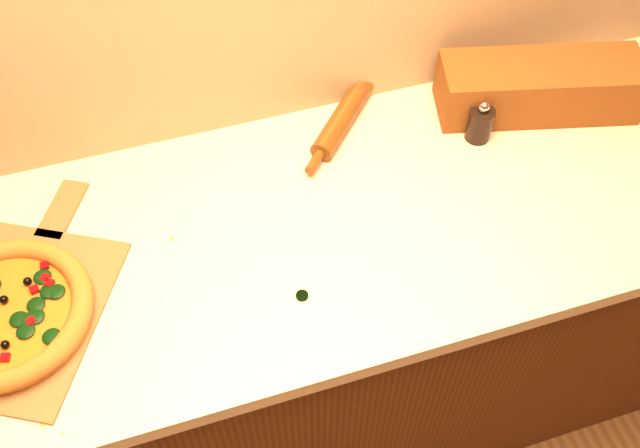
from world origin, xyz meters
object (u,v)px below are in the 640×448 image
at_px(pizza_peel, 13,304).
at_px(pepper_grinder, 480,123).
at_px(pizza, 5,314).
at_px(rolling_pin, 343,117).

bearing_deg(pizza_peel, pepper_grinder, 36.15).
distance_m(pizza_peel, pizza, 0.04).
bearing_deg(pizza_peel, rolling_pin, 48.09).
xyz_separation_m(pizza, pepper_grinder, (1.04, 0.17, 0.02)).
bearing_deg(pizza_peel, pizza, -73.93).
bearing_deg(rolling_pin, pizza_peel, -160.28).
bearing_deg(pizza, pizza_peel, 77.69).
bearing_deg(pizza, pepper_grinder, 9.54).
xyz_separation_m(pizza_peel, rolling_pin, (0.75, 0.27, 0.02)).
xyz_separation_m(pepper_grinder, rolling_pin, (-0.28, 0.13, -0.02)).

